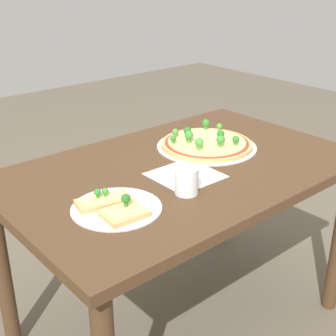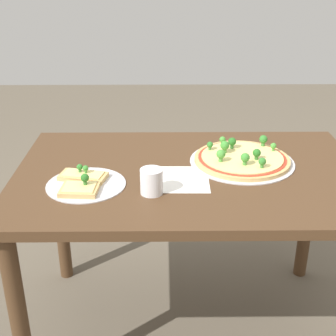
% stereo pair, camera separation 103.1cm
% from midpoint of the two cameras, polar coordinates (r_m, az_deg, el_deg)
% --- Properties ---
extents(ground_plane, '(8.00, 8.00, 0.00)m').
position_cam_midpoint_polar(ground_plane, '(2.04, 16.97, -20.93)').
color(ground_plane, brown).
extents(dining_table, '(1.28, 0.81, 0.73)m').
position_cam_midpoint_polar(dining_table, '(1.66, 19.66, -5.33)').
color(dining_table, '#4C331E').
rests_on(dining_table, ground_plane).
extents(pizza_tray_whole, '(0.40, 0.40, 0.07)m').
position_cam_midpoint_polar(pizza_tray_whole, '(1.75, 25.53, -0.69)').
color(pizza_tray_whole, silver).
rests_on(pizza_tray_whole, dining_table).
extents(pizza_tray_slice, '(0.27, 0.27, 0.06)m').
position_cam_midpoint_polar(pizza_tray_slice, '(1.42, 7.53, -4.33)').
color(pizza_tray_slice, silver).
rests_on(pizza_tray_slice, dining_table).
extents(drinking_cup, '(0.08, 0.08, 0.09)m').
position_cam_midpoint_polar(drinking_cup, '(1.41, 17.44, -4.12)').
color(drinking_cup, white).
rests_on(drinking_cup, dining_table).
extents(paper_menu, '(0.22, 0.21, 0.00)m').
position_cam_midpoint_polar(paper_menu, '(1.54, 19.34, -3.58)').
color(paper_menu, white).
rests_on(paper_menu, dining_table).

